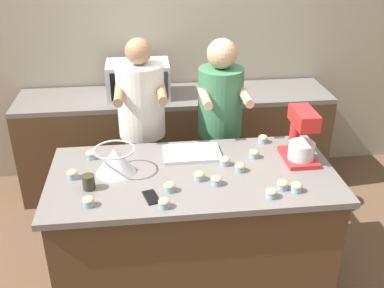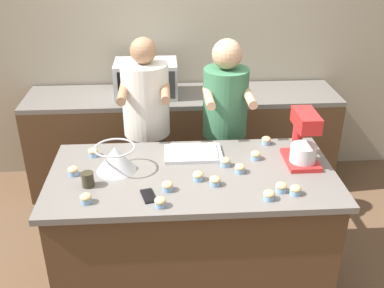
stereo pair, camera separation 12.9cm
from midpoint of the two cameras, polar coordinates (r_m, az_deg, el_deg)
The scene contains 26 objects.
ground_plane at distance 3.40m, azimuth 1.19°, elevation -17.03°, with size 16.00×16.00×0.00m, color brown.
back_wall at distance 4.27m, azimuth -0.59°, elevation 13.30°, with size 10.00×0.06×2.70m.
island_counter at distance 3.09m, azimuth 1.27°, elevation -10.92°, with size 1.81×0.89×0.91m.
back_counter at distance 4.24m, azimuth -0.27°, elevation 0.47°, with size 2.80×0.60×0.93m.
person_left at distance 3.51m, azimuth -4.64°, elevation 1.11°, with size 0.36×0.52×1.60m.
person_right at distance 3.55m, azimuth 5.16°, elevation 1.30°, with size 0.35×0.51×1.58m.
stand_mixer at distance 2.98m, azimuth 15.12°, elevation 0.39°, with size 0.20×0.30×0.36m.
mixing_bowl at distance 2.85m, azimuth -8.41°, elevation -1.78°, with size 0.26×0.26×0.17m.
baking_tray at distance 3.03m, azimuth 1.37°, elevation -1.14°, with size 0.38×0.25×0.04m.
microwave_oven at distance 4.00m, azimuth -4.92°, elevation 8.26°, with size 0.54×0.37×0.30m.
cell_phone at distance 2.61m, azimuth -4.14°, elevation -6.60°, with size 0.11×0.16×0.01m.
drinking_glass at distance 2.74m, azimuth -11.77°, elevation -4.44°, with size 0.07×0.07×0.09m.
cupcake_0 at distance 2.70m, azimuth 14.35°, elevation -5.69°, with size 0.07×0.07×0.06m.
cupcake_1 at distance 3.02m, azimuth 9.30°, elevation -1.43°, with size 0.07×0.07×0.06m.
cupcake_2 at distance 2.88m, azimuth -13.61°, elevation -3.35°, with size 0.07×0.07×0.06m.
cupcake_3 at distance 3.08m, azimuth -11.28°, elevation -1.03°, with size 0.07×0.07×0.06m.
cupcake_4 at distance 2.62m, azimuth 11.18°, elevation -6.40°, with size 0.07×0.07×0.06m.
cupcake_5 at distance 2.59m, azimuth -11.93°, elevation -6.79°, with size 0.07×0.07×0.06m.
cupcake_6 at distance 2.51m, azimuth -2.57°, elevation -7.40°, with size 0.07×0.07×0.06m.
cupcake_7 at distance 2.91m, azimuth 5.52°, elevation -2.28°, with size 0.07×0.07×0.06m.
cupcake_8 at distance 3.23m, azimuth 10.55°, elevation 0.44°, with size 0.07×0.07×0.06m.
cupcake_9 at distance 2.70m, azimuth 12.62°, elevation -5.39°, with size 0.07×0.07×0.06m.
cupcake_10 at distance 2.70m, azimuth 4.32°, elevation -4.71°, with size 0.07×0.07×0.06m.
cupcake_11 at distance 2.75m, azimuth 2.13°, elevation -4.09°, with size 0.07×0.07×0.06m.
cupcake_12 at distance 2.85m, azimuth 7.40°, elevation -3.10°, with size 0.07×0.07×0.06m.
cupcake_13 at distance 2.65m, azimuth -1.73°, elevation -5.39°, with size 0.07×0.07×0.06m.
Camera 2 is at (-0.16, -2.44, 2.36)m, focal length 42.00 mm.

